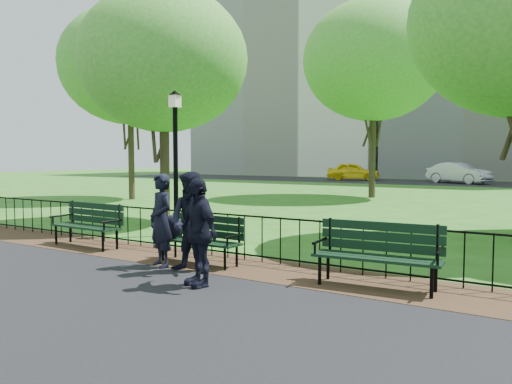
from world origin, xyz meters
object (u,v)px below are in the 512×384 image
Objects in this scene: park_bench_left_a at (90,220)px; tree_mid_w at (130,65)px; person_left at (161,220)px; person_right at (198,232)px; sedan_silver at (459,173)px; park_bench_right_a at (378,247)px; person_mid at (193,222)px; taxi at (353,171)px; tree_near_w at (163,60)px; lamppost at (176,157)px; park_bench_main at (188,230)px; tree_far_c at (374,60)px.

tree_mid_w reaches higher than park_bench_left_a.
person_right is at bearing -5.52° from person_left.
sedan_silver is at bearing 88.51° from park_bench_left_a.
park_bench_right_a is at bearing 53.24° from person_right.
person_mid is 36.11m from taxi.
lamppost is at bearing -41.53° from tree_near_w.
park_bench_left_a is at bearing -47.95° from tree_mid_w.
park_bench_left_a reaches higher than park_bench_main.
person_mid is at bearing -9.83° from park_bench_left_a.
park_bench_right_a is 0.20× the size of tree_far_c.
person_mid reaches higher than taxi.
lamppost is 3.86m from person_left.
lamppost is at bearing -90.62° from tree_far_c.
park_bench_right_a is 1.17× the size of person_right.
park_bench_right_a is at bearing -20.29° from lamppost.
park_bench_left_a is at bearing -175.51° from person_right.
tree_far_c reaches higher than person_right.
person_mid is at bearing -80.75° from tree_far_c.
sedan_silver is (-1.05, 33.24, 0.19)m from park_bench_main.
park_bench_right_a is 18.77m from tree_far_c.
person_left is 35.84m from taxi.
lamppost is at bearing -158.22° from sedan_silver.
park_bench_left_a is 0.42× the size of taxi.
tree_mid_w is at bearing 142.22° from park_bench_main.
tree_far_c reaches higher than person_left.
tree_near_w is 4.05× the size of person_mid.
park_bench_left_a is 34.51m from taxi.
person_mid reaches higher than park_bench_right_a.
park_bench_left_a is 0.21× the size of tree_mid_w.
taxi is (-9.84, 33.96, 0.16)m from park_bench_main.
sedan_silver is (-2.30, 34.50, -0.04)m from person_right.
person_left is at bearing -11.97° from park_bench_left_a.
sedan_silver is (-0.87, 33.79, -0.06)m from person_left.
park_bench_right_a is 9.95m from tree_near_w.
lamppost is 5.29m from person_right.
person_right is (3.50, -18.14, -5.91)m from tree_far_c.
person_mid is 0.36× the size of sedan_silver.
person_right is at bearing -153.83° from park_bench_right_a.
park_bench_right_a is at bearing -176.18° from taxi.
person_right is at bearing -53.84° from person_mid.
sedan_silver is (1.93, 33.11, 0.20)m from park_bench_left_a.
park_bench_main is at bearing -39.89° from tree_mid_w.
person_mid is at bearing 16.89° from person_left.
tree_far_c is at bearing 105.07° from park_bench_right_a.
person_mid is 1.04× the size of person_right.
sedan_silver is at bearing 83.45° from tree_near_w.
sedan_silver is at bearing 93.75° from park_bench_right_a.
park_bench_left_a is 0.27× the size of tree_near_w.
park_bench_main is 1.04× the size of person_left.
tree_mid_w is 11.81m from tree_far_c.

